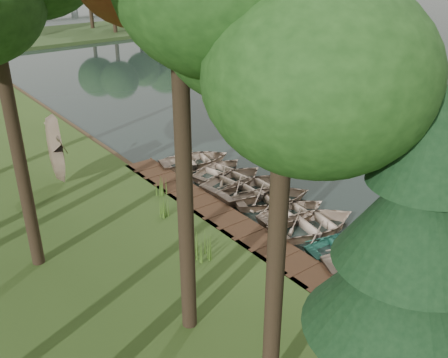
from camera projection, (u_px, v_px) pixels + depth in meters
ground at (262, 218)px, 21.50m from camera, size 300.00×300.00×0.00m
water at (350, 56)px, 52.33m from camera, size 130.00×200.00×0.05m
boardwalk at (233, 226)px, 20.55m from camera, size 1.60×16.00×0.30m
peninsula at (43, 37)px, 61.66m from camera, size 50.00×14.00×0.45m
rowboat_0 at (375, 259)px, 17.92m from camera, size 4.57×4.03×0.78m
rowboat_1 at (344, 244)px, 18.96m from camera, size 3.53×2.86×0.64m
rowboat_2 at (314, 222)px, 20.24m from camera, size 4.35×3.46×0.81m
rowboat_3 at (293, 211)px, 21.24m from camera, size 3.51×2.66×0.69m
rowboat_4 at (273, 196)px, 22.42m from camera, size 4.27×3.63×0.75m
rowboat_5 at (256, 186)px, 23.23m from camera, size 4.03×2.92×0.82m
rowboat_6 at (234, 178)px, 24.14m from camera, size 3.88×2.98×0.75m
rowboat_7 at (219, 169)px, 25.26m from camera, size 3.55×2.85×0.65m
rowboat_8 at (195, 159)px, 26.28m from camera, size 4.27×3.47×0.78m
stored_rowboat at (62, 177)px, 23.77m from camera, size 3.61×2.79×0.69m
tree_0 at (288, 29)px, 9.04m from camera, size 4.59×4.59×11.04m
pine_tree at (413, 241)px, 9.13m from camera, size 3.80×3.80×8.53m
reeds_0 at (203, 247)px, 17.96m from camera, size 0.60×0.60×0.98m
reeds_1 at (194, 244)px, 18.14m from camera, size 0.60×0.60×0.99m
reeds_2 at (164, 205)px, 20.87m from camera, size 0.60×0.60×0.98m
reeds_3 at (160, 185)px, 22.64m from camera, size 0.60×0.60×0.92m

